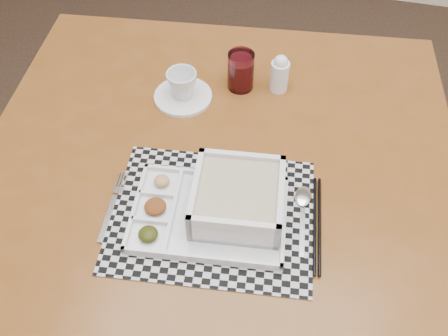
{
  "coord_description": "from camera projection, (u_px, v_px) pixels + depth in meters",
  "views": [
    {
      "loc": [
        -0.36,
        -0.46,
        1.71
      ],
      "look_at": [
        -0.52,
        0.19,
        0.91
      ],
      "focal_mm": 40.0,
      "sensor_mm": 36.0,
      "label": 1
    }
  ],
  "objects": [
    {
      "name": "placemat",
      "position": [
        213.0,
        215.0,
        1.05
      ],
      "size": [
        0.46,
        0.39,
        0.0
      ],
      "primitive_type": "cube",
      "rotation": [
        0.0,
        0.0,
        0.13
      ],
      "color": "#AAABB2",
      "rests_on": "dining_table"
    },
    {
      "name": "spoon",
      "position": [
        303.0,
        201.0,
        1.07
      ],
      "size": [
        0.04,
        0.18,
        0.01
      ],
      "color": "silver",
      "rests_on": "placemat"
    },
    {
      "name": "dining_table",
      "position": [
        217.0,
        192.0,
        1.2
      ],
      "size": [
        1.25,
        1.25,
        0.84
      ],
      "color": "#5C3410",
      "rests_on": "ground"
    },
    {
      "name": "fork",
      "position": [
        114.0,
        204.0,
        1.07
      ],
      "size": [
        0.04,
        0.19,
        0.0
      ],
      "color": "silver",
      "rests_on": "placemat"
    },
    {
      "name": "serving_tray",
      "position": [
        228.0,
        203.0,
        1.03
      ],
      "size": [
        0.35,
        0.26,
        0.09
      ],
      "color": "silver",
      "rests_on": "placemat"
    },
    {
      "name": "creamer_bottle",
      "position": [
        280.0,
        74.0,
        1.27
      ],
      "size": [
        0.05,
        0.05,
        0.11
      ],
      "color": "silver",
      "rests_on": "dining_table"
    },
    {
      "name": "juice_glass",
      "position": [
        241.0,
        72.0,
        1.28
      ],
      "size": [
        0.07,
        0.07,
        0.1
      ],
      "color": "white",
      "rests_on": "dining_table"
    },
    {
      "name": "saucer",
      "position": [
        183.0,
        97.0,
        1.29
      ],
      "size": [
        0.15,
        0.15,
        0.01
      ],
      "primitive_type": "cylinder",
      "color": "silver",
      "rests_on": "dining_table"
    },
    {
      "name": "cup",
      "position": [
        182.0,
        84.0,
        1.25
      ],
      "size": [
        0.08,
        0.08,
        0.07
      ],
      "primitive_type": "imported",
      "rotation": [
        0.0,
        0.0,
        0.1
      ],
      "color": "silver",
      "rests_on": "saucer"
    },
    {
      "name": "chopsticks",
      "position": [
        317.0,
        224.0,
        1.03
      ],
      "size": [
        0.05,
        0.24,
        0.01
      ],
      "color": "black",
      "rests_on": "placemat"
    }
  ]
}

